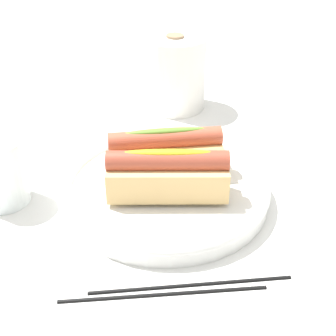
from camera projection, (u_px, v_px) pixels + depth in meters
ground_plane at (153, 206)px, 0.64m from camera, size 2.40×2.40×0.00m
serving_bowl at (168, 189)px, 0.65m from camera, size 0.27×0.27×0.03m
hotdog_front at (169, 174)px, 0.60m from camera, size 0.15×0.06×0.06m
hotdog_back at (167, 152)px, 0.65m from camera, size 0.15×0.06×0.06m
water_glass at (2, 176)px, 0.63m from camera, size 0.07×0.07×0.09m
paper_towel_roll at (176, 73)px, 0.87m from camera, size 0.11×0.11×0.13m
chopstick_near at (193, 284)px, 0.52m from camera, size 0.22×0.02×0.01m
chopstick_far at (166, 293)px, 0.51m from camera, size 0.22×0.02×0.01m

